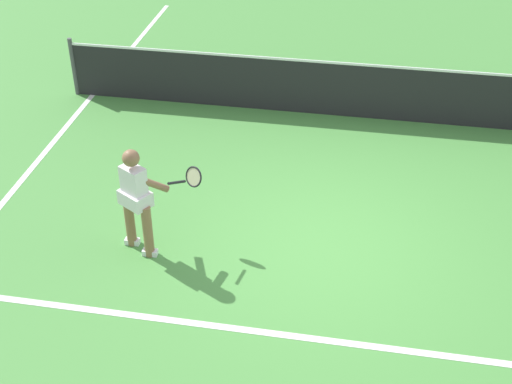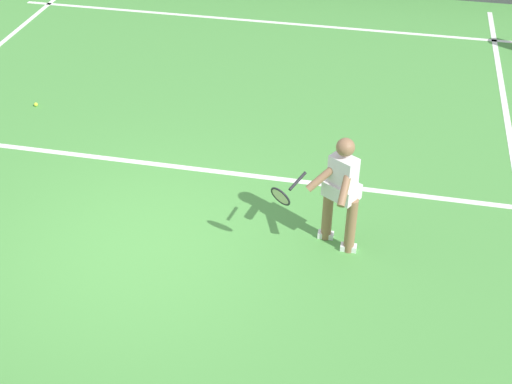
{
  "view_description": "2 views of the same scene",
  "coord_description": "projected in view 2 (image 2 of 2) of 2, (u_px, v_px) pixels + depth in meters",
  "views": [
    {
      "loc": [
        0.45,
        -7.6,
        5.98
      ],
      "look_at": [
        -0.9,
        -0.06,
        0.79
      ],
      "focal_mm": 49.5,
      "sensor_mm": 36.0,
      "label": 1
    },
    {
      "loc": [
        -2.76,
        6.19,
        5.7
      ],
      "look_at": [
        -1.46,
        0.01,
        1.06
      ],
      "focal_mm": 48.65,
      "sensor_mm": 36.0,
      "label": 2
    }
  ],
  "objects": [
    {
      "name": "tennis_ball_mid",
      "position": [
        36.0,
        104.0,
        11.57
      ],
      "size": [
        0.07,
        0.07,
        0.07
      ],
      "primitive_type": "sphere",
      "color": "#D1E533",
      "rests_on": "ground"
    },
    {
      "name": "baseline_marking",
      "position": [
        260.0,
        21.0,
        14.5
      ],
      "size": [
        10.5,
        0.1,
        0.01
      ],
      "primitive_type": "cube",
      "color": "white",
      "rests_on": "ground"
    },
    {
      "name": "tennis_player",
      "position": [
        340.0,
        190.0,
        8.23
      ],
      "size": [
        1.07,
        0.79,
        1.55
      ],
      "color": "#8C6647",
      "rests_on": "ground"
    },
    {
      "name": "ground_plane",
      "position": [
        142.0,
        245.0,
        8.72
      ],
      "size": [
        25.56,
        25.56,
        0.0
      ],
      "primitive_type": "plane",
      "color": "#4C9342"
    },
    {
      "name": "service_line_marking",
      "position": [
        183.0,
        167.0,
        10.11
      ],
      "size": [
        9.5,
        0.1,
        0.01
      ],
      "primitive_type": "cube",
      "color": "white",
      "rests_on": "ground"
    }
  ]
}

